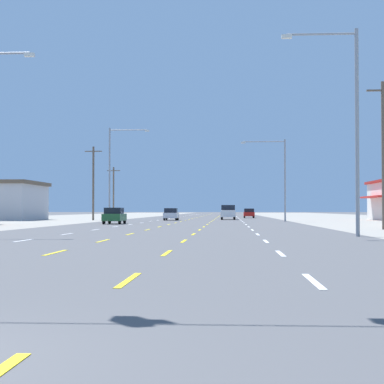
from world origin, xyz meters
name	(u,v)px	position (x,y,z in m)	size (l,w,h in m)	color
ground_plane	(196,222)	(0.00, 66.00, 0.00)	(572.00, 572.00, 0.00)	#4C4C4F
lane_markings	(207,217)	(0.00, 104.50, 0.01)	(10.64, 227.60, 0.01)	white
hatchback_far_left_nearest	(114,216)	(-7.13, 54.31, 0.78)	(1.72, 3.90, 1.54)	#235B2D
hatchback_inner_left_near	(171,214)	(-3.60, 75.05, 0.78)	(1.72, 3.90, 1.54)	silver
suv_inner_right_mid	(228,212)	(3.63, 81.05, 1.03)	(1.98, 4.90, 1.98)	white
hatchback_far_right_midfar	(249,213)	(7.03, 98.58, 0.78)	(1.72, 3.90, 1.54)	red
streetlight_right_row_0	(350,117)	(9.80, 27.14, 6.01)	(3.87, 0.26, 10.53)	gray
streetlight_left_row_1	(114,167)	(-9.68, 67.71, 6.31)	(4.74, 0.26, 10.89)	gray
streetlight_right_row_1	(280,173)	(9.55, 67.71, 5.59)	(5.14, 0.26, 9.43)	gray
utility_pole_right_row_0	(383,152)	(14.18, 38.41, 5.23)	(2.20, 0.26, 10.07)	brown
utility_pole_left_row_1	(93,182)	(-13.58, 74.76, 4.91)	(2.20, 0.26, 9.43)	brown
utility_pole_left_row_2	(114,191)	(-15.62, 100.17, 4.45)	(2.20, 0.26, 8.52)	brown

